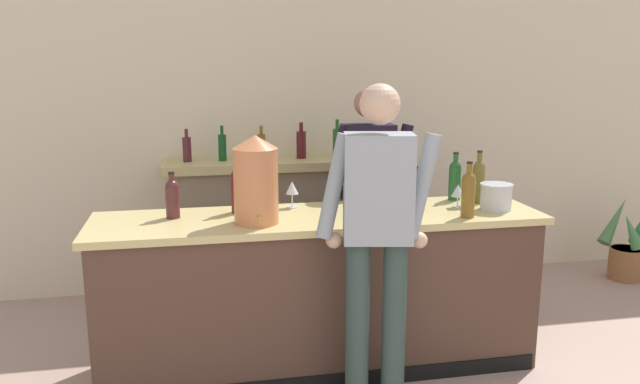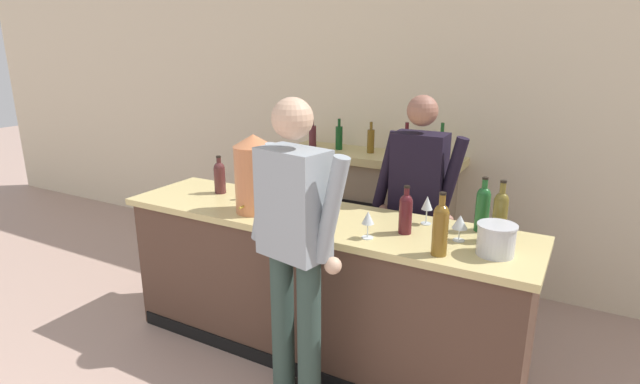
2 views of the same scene
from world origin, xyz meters
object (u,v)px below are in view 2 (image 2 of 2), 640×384
object	(u,v)px
person_customer	(295,251)
wine_bottle_port_short	(268,178)
copper_dispenser	(254,173)
wine_glass_mid_counter	(427,204)
fireplace_stone	(371,213)
wine_glass_back_row	(460,223)
wine_glass_front_right	(368,219)
wine_bottle_burgundy_dark	(220,176)
person_bartender	(417,207)
wine_glass_front_left	(316,186)
wine_bottle_chardonnay_pale	(440,227)
ice_bucket_steel	(496,239)
wine_bottle_cabernet_heavy	(483,207)
wine_bottle_rose_blush	(406,212)
wine_bottle_merlot_tall	(500,214)

from	to	relation	value
person_customer	wine_bottle_port_short	bearing A→B (deg)	132.54
copper_dispenser	wine_glass_mid_counter	size ratio (longest dim) A/B	2.87
fireplace_stone	wine_glass_mid_counter	size ratio (longest dim) A/B	8.88
wine_glass_back_row	person_customer	bearing A→B (deg)	-139.92
wine_glass_back_row	wine_glass_front_right	bearing A→B (deg)	-155.24
person_customer	wine_bottle_port_short	xyz separation A→B (m)	(-0.69, 0.75, 0.14)
wine_bottle_port_short	wine_bottle_burgundy_dark	xyz separation A→B (m)	(-0.39, -0.06, -0.02)
person_bartender	wine_glass_front_left	distance (m)	0.73
wine_glass_front_left	wine_bottle_chardonnay_pale	bearing A→B (deg)	-24.52
ice_bucket_steel	wine_bottle_chardonnay_pale	size ratio (longest dim) A/B	0.60
person_customer	wine_glass_back_row	bearing A→B (deg)	40.08
wine_bottle_cabernet_heavy	wine_glass_mid_counter	size ratio (longest dim) A/B	1.82
wine_bottle_rose_blush	wine_bottle_cabernet_heavy	world-z (taller)	wine_bottle_cabernet_heavy
wine_bottle_merlot_tall	wine_glass_front_right	bearing A→B (deg)	-153.75
ice_bucket_steel	wine_glass_front_right	distance (m)	0.69
wine_bottle_burgundy_dark	wine_glass_front_left	size ratio (longest dim) A/B	1.64
ice_bucket_steel	wine_bottle_cabernet_heavy	world-z (taller)	wine_bottle_cabernet_heavy
wine_bottle_port_short	wine_glass_back_row	xyz separation A→B (m)	(1.40, -0.15, -0.04)
person_customer	wine_bottle_cabernet_heavy	distance (m)	1.15
wine_bottle_cabernet_heavy	fireplace_stone	bearing A→B (deg)	136.69
fireplace_stone	wine_glass_front_right	size ratio (longest dim) A/B	9.91
wine_bottle_port_short	wine_bottle_cabernet_heavy	xyz separation A→B (m)	(1.47, 0.08, -0.00)
ice_bucket_steel	wine_bottle_burgundy_dark	size ratio (longest dim) A/B	0.73
wine_bottle_merlot_tall	wine_bottle_rose_blush	world-z (taller)	wine_bottle_merlot_tall
person_bartender	wine_glass_front_left	bearing A→B (deg)	-148.47
person_customer	wine_glass_back_row	xyz separation A→B (m)	(0.71, 0.60, 0.10)
wine_bottle_cabernet_heavy	wine_glass_front_left	world-z (taller)	wine_bottle_cabernet_heavy
fireplace_stone	person_customer	bearing A→B (deg)	-78.41
wine_bottle_cabernet_heavy	wine_bottle_rose_blush	bearing A→B (deg)	-145.67
copper_dispenser	wine_bottle_chardonnay_pale	xyz separation A→B (m)	(1.27, -0.11, -0.11)
ice_bucket_steel	wine_glass_back_row	bearing A→B (deg)	154.65
fireplace_stone	wine_glass_front_left	distance (m)	1.26
wine_bottle_cabernet_heavy	copper_dispenser	bearing A→B (deg)	-165.45
person_bartender	wine_bottle_chardonnay_pale	xyz separation A→B (m)	(0.40, -0.83, 0.19)
wine_glass_back_row	fireplace_stone	bearing A→B (deg)	129.65
wine_bottle_port_short	wine_bottle_chardonnay_pale	world-z (taller)	wine_bottle_chardonnay_pale
wine_bottle_cabernet_heavy	person_customer	bearing A→B (deg)	-133.67
fireplace_stone	person_bartender	world-z (taller)	person_bartender
copper_dispenser	wine_bottle_cabernet_heavy	bearing A→B (deg)	14.55
wine_bottle_port_short	wine_glass_front_left	size ratio (longest dim) A/B	1.96
wine_bottle_rose_blush	wine_glass_mid_counter	size ratio (longest dim) A/B	1.60
wine_bottle_merlot_tall	wine_bottle_port_short	distance (m)	1.59
wine_bottle_chardonnay_pale	person_customer	bearing A→B (deg)	-152.30
wine_glass_front_right	person_customer	bearing A→B (deg)	-122.73
copper_dispenser	wine_glass_back_row	world-z (taller)	copper_dispenser
wine_bottle_merlot_tall	wine_bottle_chardonnay_pale	bearing A→B (deg)	-123.21
wine_bottle_merlot_tall	person_customer	bearing A→B (deg)	-141.89
wine_bottle_cabernet_heavy	wine_glass_front_left	xyz separation A→B (m)	(-1.12, -0.01, -0.02)
wine_bottle_port_short	wine_bottle_rose_blush	world-z (taller)	wine_bottle_port_short
wine_bottle_rose_blush	wine_bottle_burgundy_dark	size ratio (longest dim) A/B	1.02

